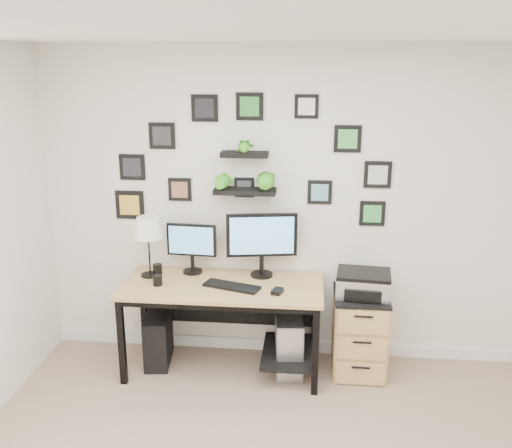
# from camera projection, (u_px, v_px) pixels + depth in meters

# --- Properties ---
(room) EXTENTS (4.00, 4.00, 4.00)m
(room) POSITION_uv_depth(u_px,v_px,m) (281.00, 345.00, 5.02)
(room) COLOR tan
(room) RESTS_ON ground
(desk) EXTENTS (1.60, 0.70, 0.75)m
(desk) POSITION_uv_depth(u_px,v_px,m) (228.00, 297.00, 4.60)
(desk) COLOR tan
(desk) RESTS_ON ground
(monitor_left) EXTENTS (0.42, 0.17, 0.43)m
(monitor_left) POSITION_uv_depth(u_px,v_px,m) (192.00, 245.00, 4.71)
(monitor_left) COLOR black
(monitor_left) RESTS_ON desk
(monitor_right) EXTENTS (0.57, 0.21, 0.53)m
(monitor_right) POSITION_uv_depth(u_px,v_px,m) (262.00, 239.00, 4.62)
(monitor_right) COLOR black
(monitor_right) RESTS_ON desk
(keyboard) EXTENTS (0.47, 0.27, 0.02)m
(keyboard) POSITION_uv_depth(u_px,v_px,m) (232.00, 286.00, 4.46)
(keyboard) COLOR black
(keyboard) RESTS_ON desk
(mouse) EXTENTS (0.10, 0.13, 0.03)m
(mouse) POSITION_uv_depth(u_px,v_px,m) (277.00, 291.00, 4.36)
(mouse) COLOR black
(mouse) RESTS_ON desk
(table_lamp) EXTENTS (0.25, 0.25, 0.50)m
(table_lamp) POSITION_uv_depth(u_px,v_px,m) (148.00, 229.00, 4.60)
(table_lamp) COLOR black
(table_lamp) RESTS_ON desk
(mug) EXTENTS (0.07, 0.07, 0.08)m
(mug) POSITION_uv_depth(u_px,v_px,m) (158.00, 280.00, 4.50)
(mug) COLOR black
(mug) RESTS_ON desk
(pen_cup) EXTENTS (0.08, 0.08, 0.10)m
(pen_cup) POSITION_uv_depth(u_px,v_px,m) (158.00, 270.00, 4.71)
(pen_cup) COLOR black
(pen_cup) RESTS_ON desk
(pc_tower_black) EXTENTS (0.24, 0.45, 0.43)m
(pc_tower_black) POSITION_uv_depth(u_px,v_px,m) (158.00, 338.00, 4.79)
(pc_tower_black) COLOR black
(pc_tower_black) RESTS_ON ground
(pc_tower_grey) EXTENTS (0.26, 0.50, 0.48)m
(pc_tower_grey) POSITION_uv_depth(u_px,v_px,m) (289.00, 342.00, 4.68)
(pc_tower_grey) COLOR gray
(pc_tower_grey) RESTS_ON ground
(file_cabinet) EXTENTS (0.43, 0.53, 0.67)m
(file_cabinet) POSITION_uv_depth(u_px,v_px,m) (359.00, 333.00, 4.63)
(file_cabinet) COLOR tan
(file_cabinet) RESTS_ON ground
(printer) EXTENTS (0.44, 0.37, 0.19)m
(printer) POSITION_uv_depth(u_px,v_px,m) (363.00, 284.00, 4.50)
(printer) COLOR silver
(printer) RESTS_ON file_cabinet
(wall_decor) EXTENTS (2.27, 0.18, 1.05)m
(wall_decor) POSITION_uv_depth(u_px,v_px,m) (246.00, 166.00, 4.55)
(wall_decor) COLOR black
(wall_decor) RESTS_ON ground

